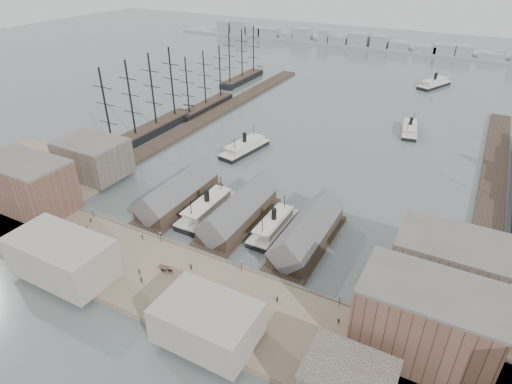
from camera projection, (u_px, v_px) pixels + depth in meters
The scene contains 43 objects.
ground at pixel (212, 249), 138.70m from camera, with size 900.00×900.00×0.00m, color #4C5857.
quay at pixel (174, 284), 122.96m from camera, with size 180.00×30.00×2.00m, color #7C6953.
seawall at pixel (203, 255), 134.16m from camera, with size 180.00×1.20×2.30m, color #59544C.
west_wharf at pixel (209, 117), 242.32m from camera, with size 10.00×220.00×1.60m, color #2D231C.
east_wharf at pixel (493, 183), 174.93m from camera, with size 10.00×180.00×1.60m, color #2D231C.
ferry_shed_west at pixel (178, 194), 159.87m from camera, with size 14.00×42.00×12.60m.
ferry_shed_center at pixel (238, 212), 149.23m from camera, with size 14.00×42.00×12.60m.
ferry_shed_east at pixel (307, 233), 138.58m from camera, with size 14.00×42.00×12.60m.
warehouse_west_front at pixel (28, 185), 152.70m from camera, with size 32.00×18.00×18.00m, color brown.
warehouse_west_back at pixel (93, 158), 176.55m from camera, with size 26.00×20.00×14.00m, color #60564C.
warehouse_east_front at pixel (425, 322), 96.76m from camera, with size 30.00×18.00×19.00m, color brown.
warehouse_east_back at pixel (448, 264), 117.52m from camera, with size 28.00×20.00×15.00m, color #60564C.
street_bldg_center at pixel (207, 322), 102.62m from camera, with size 24.00×16.00×10.00m, color gray.
street_bldg_west at pixel (62, 257), 122.59m from camera, with size 30.00×16.00×12.00m, color gray.
lamp_post_far_w at pixel (93, 211), 149.42m from camera, with size 0.44×0.44×3.92m.
lamp_post_near_w at pixel (160, 235), 137.14m from camera, with size 0.44×0.44×3.92m.
lamp_post_near_e at pixel (241, 264), 124.86m from camera, with size 0.44×0.44×3.92m.
lamp_post_far_e at pixel (340, 299), 112.58m from camera, with size 0.44×0.44×3.92m.
far_shore at pixel (411, 47), 392.14m from camera, with size 500.00×40.00×15.72m.
ferry_docked_west at pixel (208, 208), 155.61m from camera, with size 8.92×29.72×10.62m.
ferry_docked_east at pixel (274, 225), 146.47m from camera, with size 7.88×26.27×9.38m.
ferry_open_near at pixel (245, 147), 202.25m from camera, with size 13.15×29.67×10.23m.
ferry_open_mid at pixel (410, 129), 223.02m from camera, with size 11.74×25.75×8.86m.
ferry_open_far at pixel (434, 84), 294.74m from camera, with size 19.55×30.01×10.34m.
sailing_ship_near at pixel (147, 131), 218.75m from camera, with size 9.81×67.59×40.33m.
sailing_ship_mid at pixel (206, 105), 254.95m from camera, with size 8.27×47.78×34.00m.
sailing_ship_far at pixel (242, 78), 306.74m from camera, with size 8.66×48.10×35.59m.
tram at pixel (383, 338), 102.41m from camera, with size 3.78×10.13×3.52m.
horse_cart_left at pixel (83, 228), 143.87m from camera, with size 4.84×2.45×1.62m.
horse_cart_center at pixel (168, 270), 125.53m from camera, with size 4.86×1.69×1.50m.
horse_cart_right at pixel (203, 295), 116.57m from camera, with size 4.62×1.68×1.59m.
pedestrian_0 at pixel (91, 220), 148.04m from camera, with size 0.60×0.44×1.66m, color black.
pedestrian_1 at pixel (77, 231), 142.48m from camera, with size 0.89×0.69×1.82m, color black.
pedestrian_2 at pixel (142, 237), 139.23m from camera, with size 1.12×0.64×1.73m, color black.
pedestrian_3 at pixel (141, 280), 121.63m from camera, with size 1.06×0.44×1.80m, color black.
pedestrian_4 at pixel (191, 267), 126.65m from camera, with size 0.81×0.53×1.66m, color black.
pedestrian_5 at pixel (222, 292), 117.23m from camera, with size 0.65×0.48×1.79m, color black.
pedestrian_6 at pixel (277, 299), 115.03m from camera, with size 0.82×0.64×1.69m, color black.
pedestrian_7 at pixel (240, 319), 109.07m from camera, with size 1.05×0.60×1.62m, color black.
pedestrian_8 at pixel (339, 321), 108.53m from camera, with size 0.94×0.39×1.60m, color black.
pedestrian_9 at pixel (364, 371), 95.68m from camera, with size 0.87×0.57×1.78m, color black.
pedestrian_10 at pixel (78, 263), 127.97m from camera, with size 0.86×0.67×1.76m, color black.
pedestrian_11 at pixel (139, 271), 124.75m from camera, with size 0.63×0.46×1.72m, color black.
Camera 1 is at (64.91, -90.78, 85.59)m, focal length 30.00 mm.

